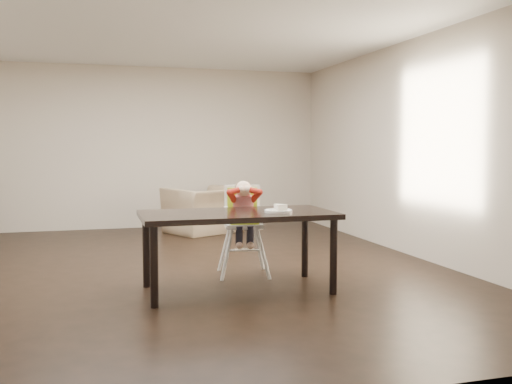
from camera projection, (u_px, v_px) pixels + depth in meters
ground at (173, 270)px, 6.32m from camera, size 7.00×7.00×0.00m
room_walls at (171, 101)px, 6.17m from camera, size 6.02×7.02×2.71m
dining_table at (238, 220)px, 5.36m from camera, size 1.80×0.90×0.75m
high_chair at (243, 209)px, 6.04m from camera, size 0.48×0.48×1.00m
plate at (279, 210)px, 5.33m from camera, size 0.26×0.26×0.07m
armchair at (205, 203)px, 9.05m from camera, size 1.31×1.13×0.96m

